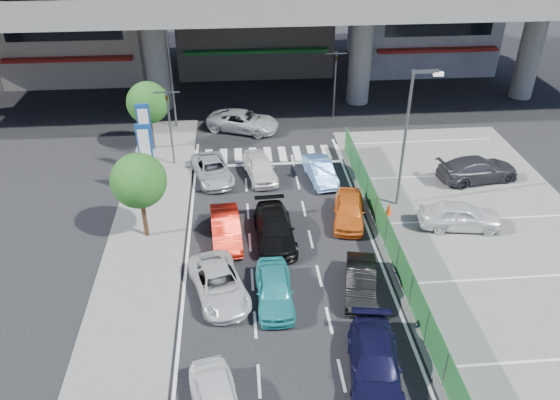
{
  "coord_description": "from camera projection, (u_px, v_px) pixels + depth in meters",
  "views": [
    {
      "loc": [
        -2.0,
        -20.08,
        16.84
      ],
      "look_at": [
        0.06,
        3.96,
        1.93
      ],
      "focal_mm": 35.0,
      "sensor_mm": 36.0,
      "label": 1
    }
  ],
  "objects": [
    {
      "name": "building_west",
      "position": [
        74.0,
        0.0,
        48.54
      ],
      "size": [
        12.0,
        10.9,
        13.0
      ],
      "color": "#A89C88",
      "rests_on": "ground"
    },
    {
      "name": "sidewalk_left",
      "position": [
        147.0,
        235.0,
        28.87
      ],
      "size": [
        4.0,
        30.0,
        0.12
      ],
      "primitive_type": "cube",
      "color": "#595957",
      "rests_on": "ground"
    },
    {
      "name": "parked_sedan_white",
      "position": [
        460.0,
        215.0,
        29.17
      ],
      "size": [
        4.56,
        2.35,
        1.49
      ],
      "primitive_type": "imported",
      "rotation": [
        0.0,
        0.0,
        1.43
      ],
      "color": "silver",
      "rests_on": "parking_lot"
    },
    {
      "name": "street_lamp_right",
      "position": [
        409.0,
        129.0,
        29.12
      ],
      "size": [
        1.65,
        0.22,
        8.0
      ],
      "color": "#595B60",
      "rests_on": "ground"
    },
    {
      "name": "street_lamp_left",
      "position": [
        173.0,
        65.0,
        38.31
      ],
      "size": [
        1.65,
        0.22,
        8.0
      ],
      "color": "#595B60",
      "rests_on": "ground"
    },
    {
      "name": "parking_lot",
      "position": [
        491.0,
        241.0,
        28.5
      ],
      "size": [
        12.0,
        28.0,
        0.06
      ],
      "primitive_type": "cube",
      "color": "#595957",
      "rests_on": "ground"
    },
    {
      "name": "taxi_orange_left",
      "position": [
        226.0,
        229.0,
        28.32
      ],
      "size": [
        1.75,
        4.28,
        1.38
      ],
      "primitive_type": "imported",
      "rotation": [
        0.0,
        0.0,
        0.07
      ],
      "color": "red",
      "rests_on": "ground"
    },
    {
      "name": "ground",
      "position": [
        286.0,
        278.0,
        26.02
      ],
      "size": [
        120.0,
        120.0,
        0.0
      ],
      "primitive_type": "plane",
      "color": "black",
      "rests_on": "ground"
    },
    {
      "name": "wagon_silver_front_left",
      "position": [
        213.0,
        170.0,
        33.88
      ],
      "size": [
        3.05,
        4.8,
        1.23
      ],
      "primitive_type": "imported",
      "rotation": [
        0.0,
        0.0,
        0.24
      ],
      "color": "#AAADB2",
      "rests_on": "ground"
    },
    {
      "name": "taxi_teal_mid",
      "position": [
        274.0,
        289.0,
        24.29
      ],
      "size": [
        1.64,
        4.05,
        1.38
      ],
      "primitive_type": "imported",
      "rotation": [
        0.0,
        0.0,
        0.0
      ],
      "color": "teal",
      "rests_on": "ground"
    },
    {
      "name": "parked_sedan_dgrey",
      "position": [
        478.0,
        169.0,
        33.6
      ],
      "size": [
        5.33,
        2.81,
        1.47
      ],
      "primitive_type": "imported",
      "rotation": [
        0.0,
        0.0,
        1.72
      ],
      "color": "#2C2B30",
      "rests_on": "parking_lot"
    },
    {
      "name": "traffic_light_right",
      "position": [
        336.0,
        68.0,
        40.45
      ],
      "size": [
        1.6,
        1.24,
        5.2
      ],
      "color": "#595B60",
      "rests_on": "ground"
    },
    {
      "name": "traffic_light_left",
      "position": [
        168.0,
        109.0,
        33.67
      ],
      "size": [
        1.6,
        1.24,
        5.2
      ],
      "color": "#595B60",
      "rests_on": "ground"
    },
    {
      "name": "traffic_cone",
      "position": [
        389.0,
        209.0,
        30.45
      ],
      "size": [
        0.47,
        0.47,
        0.72
      ],
      "primitive_type": "cone",
      "rotation": [
        0.0,
        0.0,
        -0.33
      ],
      "color": "#EE3C0D",
      "rests_on": "parking_lot"
    },
    {
      "name": "tree_far",
      "position": [
        148.0,
        103.0,
        35.96
      ],
      "size": [
        2.8,
        2.8,
        4.8
      ],
      "color": "#382314",
      "rests_on": "ground"
    },
    {
      "name": "taxi_orange_right",
      "position": [
        349.0,
        210.0,
        29.82
      ],
      "size": [
        2.39,
        4.29,
        1.38
      ],
      "primitive_type": "imported",
      "rotation": [
        0.0,
        0.0,
        -0.2
      ],
      "color": "orange",
      "rests_on": "ground"
    },
    {
      "name": "sedan_white_mid_left",
      "position": [
        219.0,
        284.0,
        24.68
      ],
      "size": [
        3.2,
        4.95,
        1.27
      ],
      "primitive_type": "imported",
      "rotation": [
        0.0,
        0.0,
        0.26
      ],
      "color": "silver",
      "rests_on": "ground"
    },
    {
      "name": "crossing_wagon_silver",
      "position": [
        243.0,
        121.0,
        40.02
      ],
      "size": [
        5.74,
        4.16,
        1.45
      ],
      "primitive_type": "imported",
      "rotation": [
        0.0,
        0.0,
        1.19
      ],
      "color": "#B4B5BB",
      "rests_on": "ground"
    },
    {
      "name": "hatch_black_mid_right",
      "position": [
        361.0,
        282.0,
        24.82
      ],
      "size": [
        2.08,
        4.01,
        1.26
      ],
      "primitive_type": "imported",
      "rotation": [
        0.0,
        0.0,
        -0.21
      ],
      "color": "black",
      "rests_on": "ground"
    },
    {
      "name": "signboard_near",
      "position": [
        145.0,
        151.0,
        30.66
      ],
      "size": [
        0.8,
        0.14,
        4.7
      ],
      "color": "#595B60",
      "rests_on": "ground"
    },
    {
      "name": "tree_near",
      "position": [
        139.0,
        181.0,
        27.12
      ],
      "size": [
        2.8,
        2.8,
        4.8
      ],
      "color": "#382314",
      "rests_on": "ground"
    },
    {
      "name": "signboard_far",
      "position": [
        145.0,
        129.0,
        33.18
      ],
      "size": [
        0.8,
        0.14,
        4.7
      ],
      "color": "#595B60",
      "rests_on": "ground"
    },
    {
      "name": "sedan_white_front_mid",
      "position": [
        260.0,
        167.0,
        34.02
      ],
      "size": [
        2.32,
        4.27,
        1.38
      ],
      "primitive_type": "imported",
      "rotation": [
        0.0,
        0.0,
        0.18
      ],
      "color": "silver",
      "rests_on": "ground"
    },
    {
      "name": "fence_run",
      "position": [
        391.0,
        244.0,
        26.78
      ],
      "size": [
        0.16,
        22.0,
        1.8
      ],
      "primitive_type": null,
      "color": "#1D5526",
      "rests_on": "ground"
    },
    {
      "name": "minivan_navy_back",
      "position": [
        375.0,
        363.0,
        20.68
      ],
      "size": [
        2.63,
        4.99,
        1.38
      ],
      "primitive_type": "imported",
      "rotation": [
        0.0,
        0.0,
        -0.15
      ],
      "color": "black",
      "rests_on": "ground"
    },
    {
      "name": "kei_truck_front_right",
      "position": [
        320.0,
        171.0,
        33.74
      ],
      "size": [
        1.88,
        4.04,
        1.28
      ],
      "primitive_type": "imported",
      "rotation": [
        0.0,
        0.0,
        0.14
      ],
      "color": "#6097DD",
      "rests_on": "ground"
    },
    {
      "name": "sedan_black_mid",
      "position": [
        275.0,
        229.0,
        28.29
      ],
      "size": [
        2.18,
        4.85,
        1.38
      ],
      "primitive_type": "imported",
      "rotation": [
        0.0,
        0.0,
        0.05
      ],
      "color": "black",
      "rests_on": "ground"
    }
  ]
}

